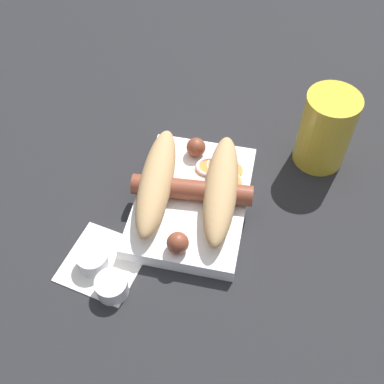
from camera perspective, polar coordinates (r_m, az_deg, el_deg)
name	(u,v)px	position (r m, az deg, el deg)	size (l,w,h in m)	color
ground_plane	(192,206)	(0.71, 0.00, -1.67)	(3.00, 3.00, 0.00)	#232326
food_tray	(192,201)	(0.70, 0.00, -1.09)	(0.22, 0.16, 0.02)	white
bread_roll	(188,185)	(0.68, -0.42, 0.84)	(0.21, 0.15, 0.04)	tan
sausage	(188,192)	(0.68, -0.44, 0.05)	(0.20, 0.17, 0.03)	brown
pickled_veggies	(221,172)	(0.72, 3.41, 2.33)	(0.07, 0.08, 0.01)	orange
napkin	(103,262)	(0.67, -10.49, -8.20)	(0.12, 0.12, 0.00)	white
condiment_cup_near	(93,260)	(0.66, -11.63, -7.95)	(0.04, 0.04, 0.03)	white
condiment_cup_far	(112,287)	(0.64, -9.47, -11.06)	(0.04, 0.04, 0.03)	white
drink_glass	(326,130)	(0.75, 15.55, 7.11)	(0.08, 0.08, 0.12)	gold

